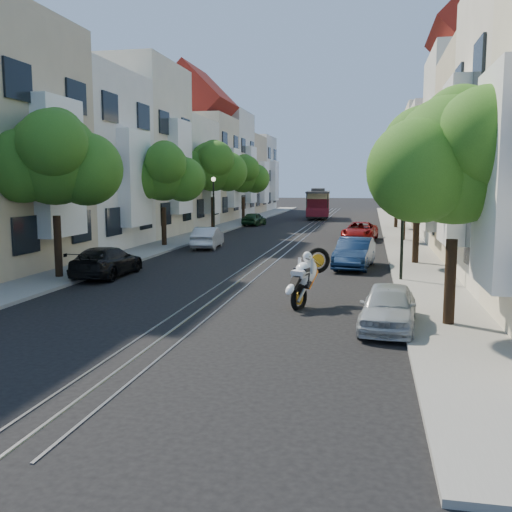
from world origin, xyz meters
The scene contains 27 objects.
ground centered at (0.00, 28.00, 0.00)m, with size 200.00×200.00×0.00m, color black.
sidewalk_east centered at (7.25, 28.00, 0.06)m, with size 2.50×80.00×0.12m, color gray.
sidewalk_west centered at (-7.25, 28.00, 0.06)m, with size 2.50×80.00×0.12m, color gray.
rail_left centered at (-0.55, 28.00, 0.01)m, with size 0.06×80.00×0.02m, color gray.
rail_slot centered at (0.00, 28.00, 0.01)m, with size 0.06×80.00×0.02m, color gray.
rail_right centered at (0.55, 28.00, 0.01)m, with size 0.06×80.00×0.02m, color gray.
lane_line centered at (0.00, 28.00, 0.00)m, with size 0.08×80.00×0.01m, color tan.
townhouses_east centered at (11.87, 27.91, 5.18)m, with size 7.75×72.00×12.00m.
townhouses_west centered at (-11.87, 27.91, 5.08)m, with size 7.75×72.00×11.76m.
tree_e_a centered at (7.26, -3.02, 4.40)m, with size 4.72×3.87×6.27m.
tree_e_b centered at (7.26, 8.98, 4.73)m, with size 4.93×4.08×6.68m.
tree_e_c centered at (7.26, 19.98, 4.60)m, with size 4.84×3.99×6.52m.
tree_e_d centered at (7.26, 30.98, 4.87)m, with size 5.01×4.16×6.85m.
tree_w_a centered at (-7.14, 1.98, 4.73)m, with size 4.93×4.08×6.68m.
tree_w_b centered at (-7.14, 13.98, 4.40)m, with size 4.72×3.87×6.27m.
tree_w_c centered at (-7.14, 24.98, 5.07)m, with size 5.13×4.28×7.09m.
tree_w_d centered at (-7.14, 35.98, 4.60)m, with size 4.84×3.99×6.52m.
lamp_east centered at (6.30, 4.00, 2.85)m, with size 0.32×0.32×4.16m.
lamp_west centered at (-6.30, 22.00, 2.85)m, with size 0.32×0.32×4.16m.
sportbike_rider centered at (3.14, -1.09, 0.99)m, with size 1.18×1.92×1.88m.
cable_car centered at (-0.50, 43.02, 1.77)m, with size 2.93×7.91×2.99m.
parked_car_e_near centered at (5.60, -3.45, 0.60)m, with size 1.43×3.54×1.21m, color #A7AEB3.
parked_car_e_mid centered at (4.40, 7.44, 0.69)m, with size 1.46×4.18×1.38m, color #0C1D3C.
parked_car_e_far centered at (4.40, 20.27, 0.62)m, with size 2.06×4.47×1.24m, color maroon.
parked_car_w_near centered at (-5.60, 2.99, 0.63)m, with size 1.76×4.33×1.26m, color black.
parked_car_w_mid centered at (-4.40, 13.81, 0.63)m, with size 1.34×3.83×1.26m, color silver.
parked_car_w_far centered at (-5.26, 31.86, 0.61)m, with size 1.43×3.56×1.21m, color #15351B.
Camera 1 is at (5.07, -18.70, 3.88)m, focal length 40.00 mm.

